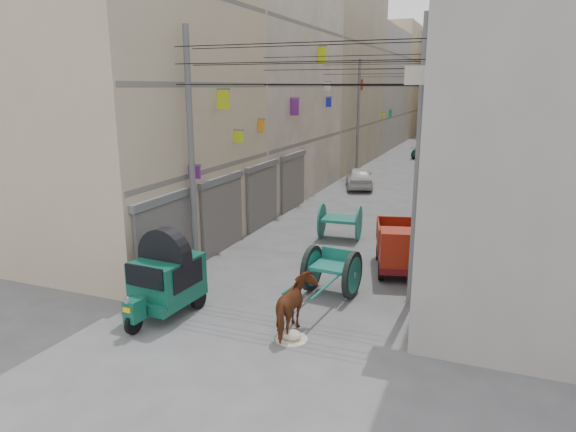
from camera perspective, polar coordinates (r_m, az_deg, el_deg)
The scene contains 18 objects.
ground at distance 11.61m, azimuth -10.43°, elevation -17.97°, with size 140.00×140.00×0.00m, color #4D4D50.
building_row_left at distance 44.44m, azimuth 4.21°, elevation 14.55°, with size 8.00×62.00×14.00m.
building_row_right at distance 42.44m, azimuth 25.86°, elevation 13.24°, with size 8.00×62.00×14.00m.
end_cap_building at distance 74.44m, azimuth 18.01°, elevation 13.78°, with size 22.00×10.00×13.00m, color gray.
shutters_left at distance 21.33m, azimuth -4.87°, elevation 1.56°, with size 0.18×14.40×2.88m.
signboards at distance 30.50m, azimuth 11.45°, elevation 8.81°, with size 8.22×40.52×5.67m.
ac_units at distance 16.06m, azimuth 16.08°, elevation 18.29°, with size 0.70×6.55×3.35m.
utility_poles at distance 25.90m, azimuth 9.62°, elevation 9.25°, with size 7.40×22.20×8.00m.
overhead_cables at distance 23.29m, azimuth 8.50°, elevation 15.58°, with size 7.40×22.52×1.12m.
auto_rickshaw at distance 14.52m, azimuth -13.41°, elevation -6.50°, with size 1.65×2.70×1.87m.
tonga_cart at distance 15.63m, azimuth 4.86°, elevation -6.06°, with size 1.59×3.24×1.42m.
mini_truck at distance 17.57m, azimuth 12.21°, elevation -3.76°, with size 2.05×3.27×1.71m.
second_cart at distance 21.24m, azimuth 5.81°, elevation -0.54°, with size 1.74×1.57×1.44m.
feed_sack at distance 13.13m, azimuth 0.39°, elevation -13.06°, with size 0.51×0.41×0.25m, color beige.
horse at distance 13.17m, azimuth 0.84°, elevation -10.01°, with size 0.80×1.75×1.48m, color brown.
distant_car_white at distance 32.27m, azimuth 7.94°, elevation 4.26°, with size 1.56×3.87×1.32m, color silver.
distant_car_grey at distance 43.16m, azimuth 17.03°, elevation 6.26°, with size 1.38×3.96×1.31m, color #525754.
distant_car_green at distance 47.71m, azimuth 14.80°, elevation 6.96°, with size 1.50×3.68×1.07m, color #226558.
Camera 1 is at (5.42, -8.24, 6.13)m, focal length 32.00 mm.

